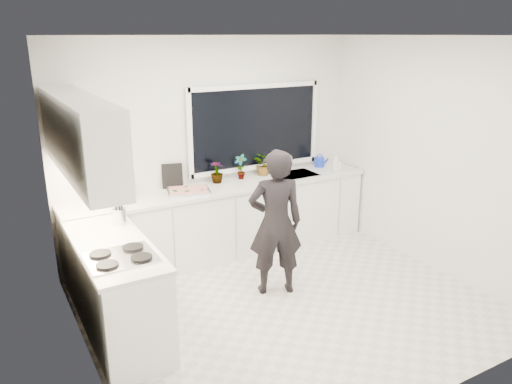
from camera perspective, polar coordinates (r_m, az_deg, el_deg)
floor at (r=5.40m, az=3.62°, el=-12.71°), size 4.00×3.50×0.02m
wall_back at (r=6.35m, az=-4.94°, el=5.16°), size 4.00×0.02×2.70m
wall_left at (r=4.14m, az=-19.93°, el=-2.70°), size 0.02×3.50×2.70m
wall_right at (r=6.17m, az=19.69°, el=3.83°), size 0.02×3.50×2.70m
ceiling at (r=4.66m, az=4.29°, el=17.54°), size 4.00×3.50×0.02m
window at (r=6.55m, az=-0.06°, el=7.40°), size 1.80×0.02×1.00m
base_cabinets_back at (r=6.34m, az=-3.54°, el=-3.41°), size 3.92×0.58×0.88m
base_cabinets_left at (r=4.88m, az=-15.61°, el=-10.85°), size 0.58×1.60×0.88m
countertop_back at (r=6.18m, az=-3.57°, el=0.54°), size 3.94×0.62×0.04m
countertop_left at (r=4.68m, az=-16.08°, el=-5.89°), size 0.62×1.60×0.04m
upper_cabinets at (r=4.72m, az=-19.54°, el=6.07°), size 0.34×2.10×0.70m
sink at (r=6.71m, az=4.45°, el=1.63°), size 0.58×0.42×0.14m
faucet at (r=6.83m, az=3.54°, el=3.32°), size 0.03×0.03×0.22m
stovetop at (r=4.35m, az=-15.21°, el=-7.15°), size 0.56×0.48×0.03m
person at (r=5.30m, az=2.24°, el=-3.54°), size 0.68×0.56×1.60m
pizza_tray at (r=5.96m, az=-7.70°, el=0.12°), size 0.58×0.49×0.03m
pizza at (r=5.96m, az=-7.71°, el=0.27°), size 0.52×0.44×0.01m
watering_can at (r=7.10m, az=7.25°, el=3.40°), size 0.14×0.14×0.13m
paper_towel_roll at (r=5.82m, az=-15.49°, el=0.35°), size 0.14×0.14×0.26m
knife_block at (r=5.85m, az=-16.13°, el=0.18°), size 0.15×0.13×0.22m
utensil_crock at (r=5.10m, az=-15.33°, el=-2.67°), size 0.16×0.16×0.16m
picture_frame_large at (r=5.96m, az=-15.03°, el=0.92°), size 0.22×0.05×0.28m
picture_frame_small at (r=6.14m, az=-9.54°, el=1.85°), size 0.25×0.08×0.30m
herb_plants at (r=6.51m, az=-0.23°, el=3.00°), size 1.18×0.32×0.32m
soap_bottles at (r=6.89m, az=9.20°, el=3.36°), size 0.17×0.15×0.27m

